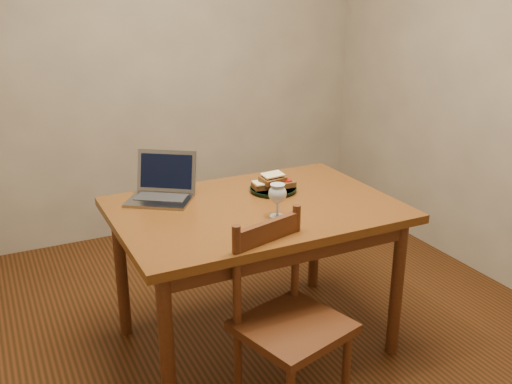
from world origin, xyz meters
name	(u,v)px	position (x,y,z in m)	size (l,w,h in m)	color
floor	(253,337)	(0.00, 0.00, -0.01)	(3.20, 3.20, 0.02)	black
back_wall	(149,50)	(0.00, 1.61, 1.30)	(3.20, 0.02, 2.60)	gray
right_wall	(511,64)	(1.61, 0.00, 1.30)	(0.02, 3.20, 2.60)	gray
table	(255,223)	(-0.01, -0.05, 0.65)	(1.30, 0.90, 0.74)	#54220E
chair	(289,313)	(-0.10, -0.55, 0.47)	(0.49, 0.48, 0.43)	#411E0D
plate	(273,189)	(0.16, 0.09, 0.75)	(0.24, 0.24, 0.02)	black
sandwich_cheese	(265,184)	(0.12, 0.10, 0.78)	(0.13, 0.07, 0.04)	#381E0C
sandwich_tomato	(282,183)	(0.20, 0.08, 0.78)	(0.12, 0.07, 0.04)	#381E0C
sandwich_top	(273,178)	(0.16, 0.10, 0.81)	(0.13, 0.08, 0.04)	#381E0C
milk_glass	(277,201)	(0.02, -0.21, 0.82)	(0.08, 0.08, 0.16)	white
laptop	(163,186)	(-0.36, 0.26, 0.80)	(0.39, 0.39, 0.21)	slate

